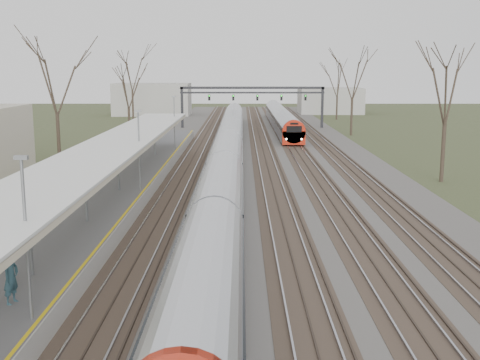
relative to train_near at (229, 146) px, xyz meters
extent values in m
cube|color=#474442|center=(2.50, 2.67, -1.43)|extent=(24.00, 160.00, 0.10)
cube|color=#4C3828|center=(-3.50, 2.67, -1.39)|extent=(2.60, 160.00, 0.06)
cube|color=gray|center=(-4.22, 2.67, -1.32)|extent=(0.07, 160.00, 0.12)
cube|color=gray|center=(-2.78, 2.67, -1.32)|extent=(0.07, 160.00, 0.12)
cube|color=#4C3828|center=(0.00, 2.67, -1.39)|extent=(2.60, 160.00, 0.06)
cube|color=gray|center=(-0.72, 2.67, -1.32)|extent=(0.07, 160.00, 0.12)
cube|color=gray|center=(0.72, 2.67, -1.32)|extent=(0.07, 160.00, 0.12)
cube|color=#4C3828|center=(3.50, 2.67, -1.39)|extent=(2.60, 160.00, 0.06)
cube|color=gray|center=(2.78, 2.67, -1.32)|extent=(0.07, 160.00, 0.12)
cube|color=gray|center=(4.22, 2.67, -1.32)|extent=(0.07, 160.00, 0.12)
cube|color=#4C3828|center=(7.00, 2.67, -1.39)|extent=(2.60, 160.00, 0.06)
cube|color=gray|center=(6.28, 2.67, -1.32)|extent=(0.07, 160.00, 0.12)
cube|color=gray|center=(7.72, 2.67, -1.32)|extent=(0.07, 160.00, 0.12)
cube|color=#4C3828|center=(10.50, 2.67, -1.39)|extent=(2.60, 160.00, 0.06)
cube|color=gray|center=(9.78, 2.67, -1.32)|extent=(0.07, 160.00, 0.12)
cube|color=gray|center=(11.22, 2.67, -1.32)|extent=(0.07, 160.00, 0.12)
cube|color=#9E9B93|center=(-6.55, -14.83, -0.98)|extent=(3.50, 69.00, 1.00)
cylinder|color=slate|center=(-6.55, -34.33, 1.02)|extent=(0.14, 0.14, 3.00)
cylinder|color=slate|center=(-6.55, -26.33, 1.02)|extent=(0.14, 0.14, 3.00)
cylinder|color=slate|center=(-6.55, -18.33, 1.02)|extent=(0.14, 0.14, 3.00)
cylinder|color=slate|center=(-6.55, -10.33, 1.02)|extent=(0.14, 0.14, 3.00)
cylinder|color=slate|center=(-6.55, -2.33, 1.02)|extent=(0.14, 0.14, 3.00)
cube|color=silver|center=(-6.55, -19.33, 2.57)|extent=(4.10, 50.00, 0.12)
cube|color=#C2B596|center=(-6.55, -19.33, 2.40)|extent=(4.10, 50.00, 0.25)
cube|color=black|center=(-7.50, 32.67, 1.52)|extent=(0.35, 0.35, 6.00)
cube|color=black|center=(13.00, 32.67, 1.52)|extent=(0.35, 0.35, 6.00)
cube|color=black|center=(2.75, 32.67, 4.42)|extent=(21.00, 0.35, 0.35)
cube|color=black|center=(2.75, 32.67, 3.72)|extent=(21.00, 0.25, 0.25)
cube|color=black|center=(-3.50, 32.47, 3.02)|extent=(0.32, 0.22, 0.85)
sphere|color=#0CFF19|center=(-3.50, 32.33, 3.27)|extent=(0.16, 0.16, 0.16)
cube|color=black|center=(0.00, 32.47, 3.02)|extent=(0.32, 0.22, 0.85)
sphere|color=#0CFF19|center=(0.00, 32.33, 3.27)|extent=(0.16, 0.16, 0.16)
cube|color=black|center=(3.50, 32.47, 3.02)|extent=(0.32, 0.22, 0.85)
sphere|color=#0CFF19|center=(3.50, 32.33, 3.27)|extent=(0.16, 0.16, 0.16)
cube|color=black|center=(7.00, 32.47, 3.02)|extent=(0.32, 0.22, 0.85)
sphere|color=#0CFF19|center=(7.00, 32.33, 3.27)|extent=(0.16, 0.16, 0.16)
cube|color=black|center=(10.50, 32.47, 3.02)|extent=(0.32, 0.22, 0.85)
sphere|color=#0CFF19|center=(10.50, 32.33, 3.27)|extent=(0.16, 0.16, 0.16)
cylinder|color=#2D231C|center=(-14.50, -4.33, 1.00)|extent=(0.30, 0.30, 4.95)
cylinder|color=#2D231C|center=(16.50, -10.33, 0.77)|extent=(0.30, 0.30, 4.50)
cube|color=#9FA1A9|center=(0.00, 0.24, -0.38)|extent=(2.55, 90.00, 1.60)
cylinder|color=#9FA1A9|center=(0.00, 0.24, 0.27)|extent=(2.60, 89.70, 2.60)
cube|color=black|center=(0.00, 0.24, 0.37)|extent=(2.62, 89.40, 0.55)
cube|color=black|center=(0.00, 0.24, -1.30)|extent=(1.80, 89.00, 0.35)
cube|color=#9FA1A9|center=(7.00, 33.14, -0.38)|extent=(2.55, 45.00, 1.60)
cylinder|color=#9FA1A9|center=(7.00, 33.14, 0.27)|extent=(2.60, 44.70, 2.60)
cube|color=black|center=(7.00, 33.14, 0.37)|extent=(2.62, 44.40, 0.55)
cube|color=#B71E0A|center=(7.00, 10.74, -0.43)|extent=(2.55, 0.50, 1.50)
cylinder|color=#B71E0A|center=(7.00, 10.79, 0.27)|extent=(2.60, 0.60, 2.60)
cube|color=black|center=(7.00, 10.52, 0.57)|extent=(1.70, 0.12, 0.70)
sphere|color=white|center=(6.15, 10.54, -0.53)|extent=(0.22, 0.22, 0.22)
sphere|color=white|center=(7.85, 10.54, -0.53)|extent=(0.22, 0.22, 0.22)
cube|color=black|center=(7.00, 33.14, -1.30)|extent=(1.80, 44.00, 0.35)
imported|color=#2A4852|center=(-6.26, -37.07, 0.42)|extent=(0.58, 0.74, 1.80)
camera|label=1|loc=(1.21, -55.57, 7.04)|focal=45.00mm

